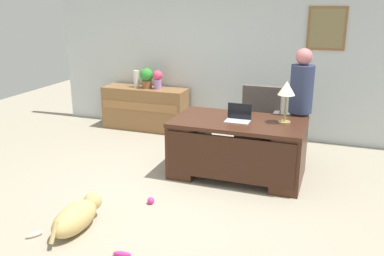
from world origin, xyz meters
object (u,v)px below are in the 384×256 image
Objects in this scene: dog_toy_ball at (151,201)px; dog_toy_plush at (122,254)px; desk_lamp at (286,91)px; vase_empty at (136,79)px; potted_plant at (147,77)px; dog_toy_bone at (34,235)px; vase_with_flowers at (158,79)px; laptop at (238,117)px; person_standing at (300,108)px; desk at (237,147)px; armchair at (259,124)px; dog_lying at (77,216)px; credenza at (145,108)px.

dog_toy_plush is at bearing -79.40° from dog_toy_ball.
desk_lamp is 3.24m from vase_empty.
dog_toy_bone is at bearing -82.22° from potted_plant.
potted_plant is (-0.22, 0.00, 0.01)m from vase_with_flowers.
vase_empty is at bearing 145.72° from laptop.
vase_empty is 4.24m from dog_toy_plush.
potted_plant reaches higher than dog_toy_ball.
dog_toy_ball is (-1.49, -1.77, -0.84)m from person_standing.
desk is at bearing -170.12° from desk_lamp.
dog_toy_ball is 0.48× the size of dog_toy_bone.
person_standing reaches higher than laptop.
vase_with_flowers reaches higher than dog_toy_plush.
dog_toy_ball is at bearing -60.36° from vase_empty.
armchair is 0.61× the size of person_standing.
desk_lamp reaches higher than potted_plant.
potted_plant reaches higher than desk.
dog_toy_ball is at bearing 100.60° from dog_toy_plush.
dog_toy_bone is at bearing -125.63° from laptop.
vase_with_flowers is at bearing 112.31° from dog_toy_ball.
desk is 1.43m from dog_toy_ball.
laptop is 3.88× the size of dog_toy_ball.
dog_lying is at bearing -114.24° from armchair.
person_standing is 2.97m from potted_plant.
person_standing is 20.63× the size of dog_toy_ball.
armchair is 1.26× the size of dog_lying.
person_standing is at bearing -17.19° from vase_empty.
dog_toy_plush is (-1.29, -2.82, -0.86)m from person_standing.
credenza is 4.36× the size of potted_plant.
dog_toy_ball is (1.11, -2.70, -0.92)m from vase_with_flowers.
laptop reaches higher than dog_lying.
desk_lamp is at bearing -61.22° from armchair.
dog_lying is 3.73m from vase_empty.
desk is at bearing -36.08° from credenza.
dog_toy_bone is (-0.34, -0.27, -0.13)m from dog_lying.
desk is at bearing -34.13° from vase_empty.
desk_lamp is 3.38m from dog_toy_bone.
dog_toy_plush is (-0.65, -3.21, -0.45)m from armchair.
dog_lying is at bearing -127.56° from person_standing.
vase_empty reaches higher than dog_toy_plush.
desk is 1.01m from armchair.
vase_empty is (-0.43, 0.00, -0.03)m from vase_with_flowers.
vase_with_flowers is 3.06m from dog_toy_ball.
person_standing is at bearing 65.45° from dog_toy_plush.
dog_lying is 2.93m from desk_lamp.
dog_toy_ball is (1.38, -2.70, -0.35)m from credenza.
armchair is 3.36× the size of vase_empty.
desk_lamp is at bearing -30.62° from vase_with_flowers.
laptop is 0.89× the size of potted_plant.
dog_toy_plush is (-1.15, -2.30, -1.19)m from desk_lamp.
person_standing reaches higher than dog_toy_bone.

